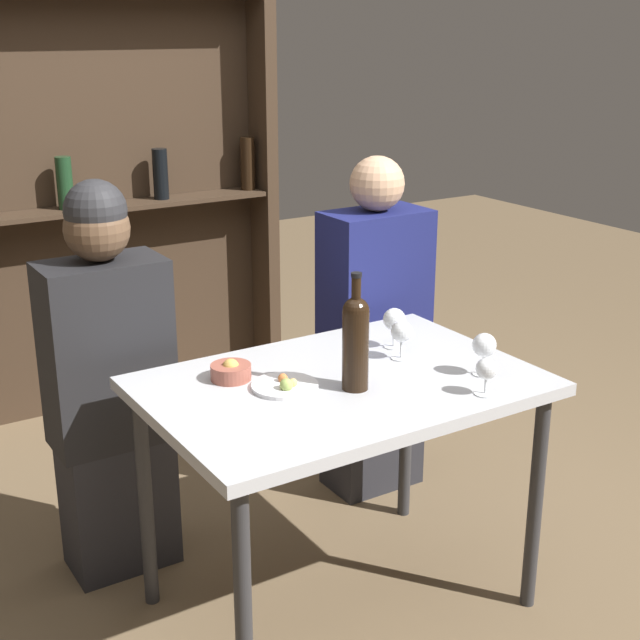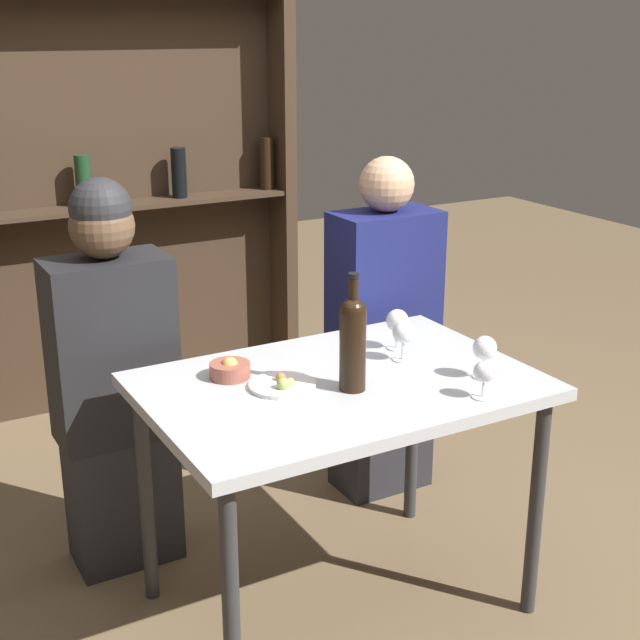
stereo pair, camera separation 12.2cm
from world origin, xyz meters
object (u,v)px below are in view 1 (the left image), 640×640
(wine_glass_3, at_px, (394,320))
(food_plate_0, at_px, (285,386))
(wine_bottle, at_px, (355,339))
(seated_person_right, at_px, (374,337))
(wine_glass_2, at_px, (486,370))
(wine_glass_0, at_px, (484,346))
(snack_bowl, at_px, (231,371))
(seated_person_left, at_px, (110,389))
(wine_glass_1, at_px, (402,333))

(wine_glass_3, relative_size, food_plate_0, 0.68)
(wine_bottle, relative_size, seated_person_right, 0.26)
(wine_glass_2, bearing_deg, wine_glass_3, 88.59)
(wine_glass_0, bearing_deg, wine_glass_3, 104.40)
(food_plate_0, height_order, seated_person_right, seated_person_right)
(wine_glass_3, bearing_deg, snack_bowl, 176.28)
(wine_bottle, bearing_deg, wine_glass_0, -16.63)
(wine_glass_2, xyz_separation_m, seated_person_right, (0.25, 0.87, -0.21))
(snack_bowl, relative_size, seated_person_left, 0.09)
(wine_glass_1, distance_m, food_plate_0, 0.42)
(seated_person_left, bearing_deg, wine_bottle, -52.82)
(wine_bottle, height_order, wine_glass_2, wine_bottle)
(seated_person_left, relative_size, seated_person_right, 1.01)
(wine_glass_1, relative_size, snack_bowl, 1.03)
(wine_bottle, xyz_separation_m, wine_glass_3, (0.29, 0.21, -0.06))
(wine_glass_1, relative_size, wine_glass_3, 0.94)
(wine_glass_3, relative_size, snack_bowl, 1.10)
(wine_glass_0, height_order, wine_glass_1, wine_glass_0)
(wine_glass_1, relative_size, wine_glass_2, 1.15)
(snack_bowl, height_order, seated_person_left, seated_person_left)
(wine_bottle, relative_size, seated_person_left, 0.26)
(food_plate_0, bearing_deg, wine_glass_0, -21.86)
(wine_bottle, distance_m, seated_person_left, 0.85)
(food_plate_0, relative_size, seated_person_right, 0.15)
(wine_glass_0, relative_size, seated_person_left, 0.10)
(wine_glass_0, xyz_separation_m, wine_glass_1, (-0.12, 0.23, -0.00))
(wine_glass_0, bearing_deg, seated_person_right, 78.39)
(wine_glass_2, distance_m, seated_person_left, 1.18)
(wine_bottle, height_order, food_plate_0, wine_bottle)
(wine_glass_0, distance_m, snack_bowl, 0.73)
(wine_glass_3, xyz_separation_m, seated_person_left, (-0.78, 0.43, -0.21))
(food_plate_0, distance_m, seated_person_right, 0.89)
(wine_bottle, xyz_separation_m, wine_glass_1, (0.25, 0.12, -0.06))
(wine_glass_1, bearing_deg, seated_person_right, 62.09)
(wine_bottle, xyz_separation_m, wine_glass_2, (0.28, -0.22, -0.08))
(wine_glass_2, distance_m, snack_bowl, 0.72)
(wine_glass_3, relative_size, seated_person_left, 0.10)
(wine_glass_0, relative_size, wine_glass_1, 1.04)
(snack_bowl, bearing_deg, seated_person_right, 26.75)
(seated_person_right, bearing_deg, wine_glass_0, -101.61)
(wine_glass_0, xyz_separation_m, food_plate_0, (-0.54, 0.22, -0.08))
(wine_glass_3, bearing_deg, wine_glass_2, -91.41)
(seated_person_left, bearing_deg, wine_glass_3, -29.08)
(wine_glass_2, relative_size, wine_glass_3, 0.82)
(food_plate_0, height_order, seated_person_left, seated_person_left)
(seated_person_left, bearing_deg, snack_bowl, -60.20)
(wine_glass_0, height_order, wine_glass_2, wine_glass_0)
(wine_glass_1, height_order, wine_glass_2, wine_glass_1)
(wine_glass_3, distance_m, seated_person_right, 0.55)
(wine_glass_1, height_order, seated_person_left, seated_person_left)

